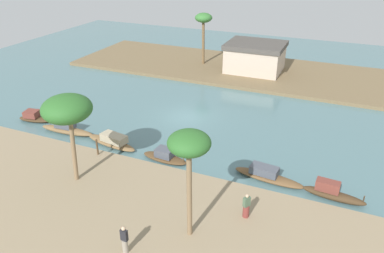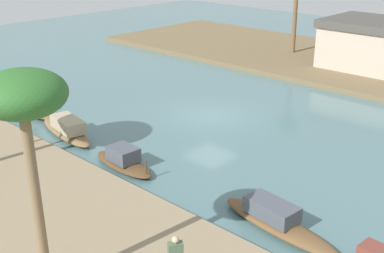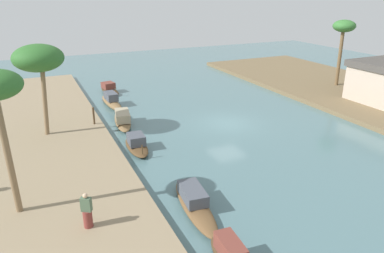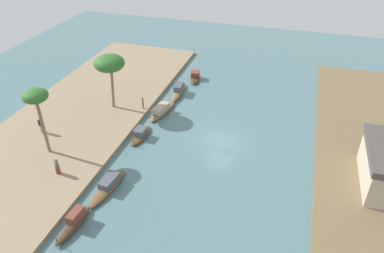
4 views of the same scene
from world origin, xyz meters
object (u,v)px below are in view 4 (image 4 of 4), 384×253
mooring_post (143,103)px  palm_tree_left_near (109,64)px  palm_tree_left_far (36,98)px  sampan_near_left_bank (179,91)px  sampan_with_tall_canopy (195,77)px  sampan_with_red_awning (162,110)px  sampan_upstream_small (141,134)px  sampan_foreground (108,186)px  person_by_mooring (41,126)px  sampan_open_hull (74,223)px  person_on_near_bank (57,167)px

mooring_post → palm_tree_left_near: size_ratio=0.21×
palm_tree_left_near → palm_tree_left_far: (9.14, -1.97, 0.43)m
sampan_near_left_bank → sampan_with_tall_canopy: bearing=166.4°
sampan_with_red_awning → palm_tree_left_far: (9.94, -7.22, 5.49)m
sampan_upstream_small → sampan_with_tall_canopy: (-14.03, 1.39, 0.03)m
sampan_foreground → sampan_with_tall_canopy: sampan_with_tall_canopy is taller
palm_tree_left_far → sampan_with_tall_canopy: bearing=156.6°
sampan_upstream_small → person_by_mooring: 9.75m
sampan_foreground → sampan_open_hull: (4.27, -0.44, 0.07)m
sampan_with_tall_canopy → person_by_mooring: 19.75m
person_on_near_bank → mooring_post: bearing=-68.6°
sampan_near_left_bank → sampan_upstream_small: sampan_near_left_bank is taller
sampan_foreground → person_on_near_bank: person_on_near_bank is taller
sampan_open_hull → palm_tree_left_near: 17.54m
sampan_near_left_bank → mooring_post: bearing=-29.1°
sampan_with_red_awning → palm_tree_left_far: size_ratio=0.80×
person_by_mooring → palm_tree_left_near: 9.11m
person_on_near_bank → person_by_mooring: size_ratio=0.94×
sampan_with_red_awning → mooring_post: mooring_post is taller
sampan_near_left_bank → sampan_foreground: sampan_near_left_bank is taller
sampan_upstream_small → person_by_mooring: size_ratio=2.19×
sampan_with_red_awning → sampan_upstream_small: bearing=5.4°
sampan_with_tall_canopy → sampan_with_red_awning: (9.10, -1.02, 0.02)m
sampan_open_hull → mooring_post: mooring_post is taller
person_by_mooring → mooring_post: person_by_mooring is taller
sampan_with_tall_canopy → sampan_open_hull: (25.97, -1.33, 0.06)m
sampan_foreground → sampan_open_hull: 4.30m
person_by_mooring → palm_tree_left_far: size_ratio=0.27×
palm_tree_left_near → mooring_post: bearing=101.3°
sampan_with_tall_canopy → mooring_post: 9.82m
palm_tree_left_near → sampan_near_left_bank: bearing=135.5°
sampan_with_tall_canopy → palm_tree_left_near: (9.91, -6.27, 5.08)m
person_on_near_bank → sampan_upstream_small: bearing=-86.7°
palm_tree_left_far → person_by_mooring: bearing=-134.6°
sampan_with_tall_canopy → sampan_with_red_awning: sampan_with_red_awning is taller
sampan_upstream_small → sampan_with_tall_canopy: sampan_with_tall_canopy is taller
sampan_with_red_awning → sampan_open_hull: bearing=8.6°
sampan_near_left_bank → sampan_with_red_awning: sampan_near_left_bank is taller
sampan_foreground → sampan_upstream_small: bearing=-170.3°
sampan_with_red_awning → mooring_post: 2.22m
person_on_near_bank → sampan_foreground: bearing=-149.7°
sampan_upstream_small → sampan_near_left_bank: bearing=179.8°
sampan_open_hull → palm_tree_left_far: 11.20m
sampan_foreground → person_on_near_bank: size_ratio=3.19×
sampan_with_tall_canopy → palm_tree_left_near: palm_tree_left_near is taller
person_on_near_bank → palm_tree_left_far: bearing=-10.2°
sampan_near_left_bank → sampan_open_hull: (21.66, -0.57, 0.01)m
sampan_upstream_small → person_by_mooring: bearing=-71.5°
sampan_open_hull → sampan_with_tall_canopy: bearing=-178.8°
palm_tree_left_near → sampan_with_tall_canopy: bearing=147.7°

